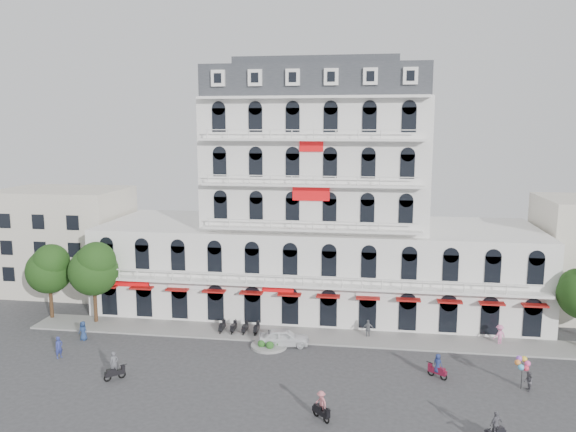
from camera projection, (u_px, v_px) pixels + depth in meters
The scene contains 18 objects.
ground at pixel (293, 379), 43.09m from camera, with size 120.00×120.00×0.00m, color #38383A.
sidewalk at pixel (307, 336), 51.87m from camera, with size 53.00×4.00×0.16m, color gray.
main_building at pixel (317, 215), 59.07m from camera, with size 45.00×15.00×25.80m.
flank_building_west at pixel (65, 240), 66.03m from camera, with size 14.00×10.00×12.00m, color beige.
traffic_island at pixel (269, 344), 49.35m from camera, with size 3.20×3.20×1.60m.
parked_scooter_row at pixel (239, 334), 52.61m from camera, with size 4.40×1.80×1.10m, color black, non-canonical shape.
tree_west_outer at pixel (49, 267), 55.76m from camera, with size 4.50×4.48×7.76m.
tree_west_inner at pixel (94, 267), 54.49m from camera, with size 4.76×4.76×8.25m.
parked_car at pixel (284, 337), 49.64m from camera, with size 1.79×4.46×1.52m, color white.
rider_west at pixel (114, 367), 42.90m from camera, with size 1.36×1.25×2.27m.
rider_east at pixel (438, 366), 43.21m from camera, with size 1.43×1.18×1.97m.
rider_northeast at pixel (496, 427), 34.36m from camera, with size 1.45×1.16×2.08m.
rider_center at pixel (321, 405), 37.06m from camera, with size 1.30×1.32×2.03m.
pedestrian_left at pixel (83, 331), 50.88m from camera, with size 0.87×0.56×1.77m, color navy.
pedestrian_mid at pixel (368, 329), 51.41m from camera, with size 1.01×0.42×1.72m, color slate.
pedestrian_right at pixel (499, 335), 49.72m from camera, with size 1.21×0.70×1.87m, color pink.
pedestrian_far at pixel (59, 347), 46.96m from camera, with size 0.68×0.45×1.86m, color navy.
balloon_vendor at pixel (526, 373), 41.19m from camera, with size 1.25×1.18×2.45m.
Camera 1 is at (5.58, -40.14, 19.31)m, focal length 35.00 mm.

